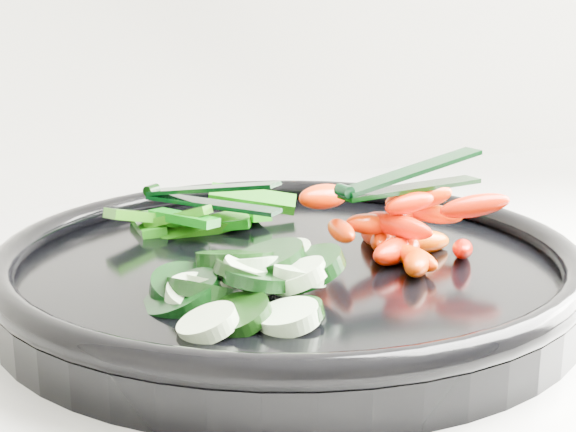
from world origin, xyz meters
TOP-DOWN VIEW (x-y plane):
  - veggie_tray at (-0.23, 1.67)m, footprint 0.47×0.47m
  - cucumber_pile at (-0.29, 1.63)m, footprint 0.13×0.13m
  - carrot_pile at (-0.16, 1.65)m, footprint 0.12×0.12m
  - pepper_pile at (-0.25, 1.78)m, footprint 0.16×0.09m
  - tong_carrot at (-0.15, 1.65)m, footprint 0.11×0.02m
  - tong_pepper at (-0.24, 1.77)m, footprint 0.07×0.10m

SIDE VIEW (x-z plane):
  - veggie_tray at x=-0.23m, z-range 0.93..0.97m
  - pepper_pile at x=-0.25m, z-range 0.95..0.98m
  - cucumber_pile at x=-0.29m, z-range 0.94..0.98m
  - carrot_pile at x=-0.16m, z-range 0.95..1.00m
  - tong_pepper at x=-0.24m, z-range 0.97..0.99m
  - tong_carrot at x=-0.15m, z-range 0.99..1.02m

